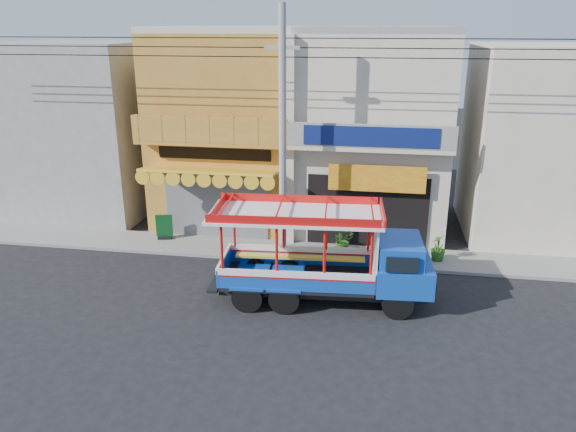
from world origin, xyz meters
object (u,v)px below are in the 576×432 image
object	(u,v)px
utility_pole	(287,125)
potted_plant_b	(383,246)
potted_plant_c	(438,248)
green_sign	(164,229)
songthaew_truck	(338,257)
potted_plant_a	(343,240)

from	to	relation	value
utility_pole	potted_plant_b	world-z (taller)	utility_pole
potted_plant_c	green_sign	bearing A→B (deg)	-74.61
utility_pole	songthaew_truck	xyz separation A→B (m)	(2.11, -2.99, -3.51)
utility_pole	green_sign	distance (m)	6.93
potted_plant_a	potted_plant_c	bearing A→B (deg)	-39.04
green_sign	potted_plant_b	xyz separation A→B (m)	(8.66, -0.62, 0.09)
potted_plant_b	potted_plant_c	world-z (taller)	potted_plant_b
green_sign	potted_plant_c	bearing A→B (deg)	-2.35
utility_pole	potted_plant_c	world-z (taller)	utility_pole
songthaew_truck	potted_plant_b	world-z (taller)	songthaew_truck
green_sign	songthaew_truck	bearing A→B (deg)	-29.06
songthaew_truck	potted_plant_b	size ratio (longest dim) A/B	6.75
potted_plant_b	utility_pole	bearing A→B (deg)	43.58
songthaew_truck	potted_plant_a	distance (m)	4.03
utility_pole	green_sign	size ratio (longest dim) A/B	27.73
utility_pole	songthaew_truck	size ratio (longest dim) A/B	4.05
green_sign	potted_plant_c	xyz separation A→B (m)	(10.66, -0.44, 0.07)
potted_plant_a	songthaew_truck	bearing A→B (deg)	-122.69
songthaew_truck	green_sign	bearing A→B (deg)	150.94
potted_plant_c	utility_pole	bearing A→B (deg)	-65.86
potted_plant_b	potted_plant_c	distance (m)	2.01
songthaew_truck	potted_plant_b	xyz separation A→B (m)	(1.38, 3.43, -0.89)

